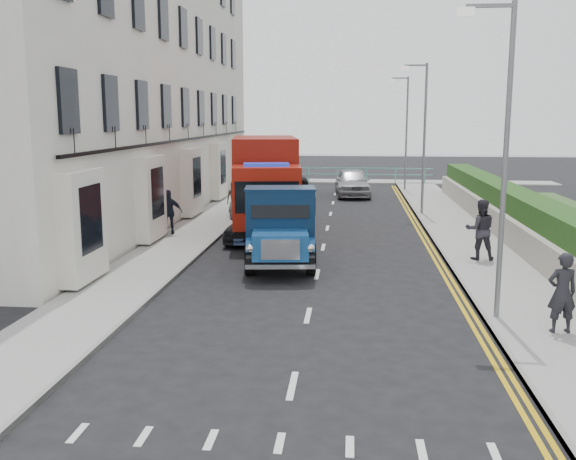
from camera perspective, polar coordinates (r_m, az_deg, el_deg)
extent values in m
plane|color=black|center=(17.09, 2.25, -5.58)|extent=(120.00, 120.00, 0.00)
cube|color=gray|center=(26.55, -7.84, 0.11)|extent=(2.40, 38.00, 0.12)
cube|color=gray|center=(26.20, 15.10, -0.28)|extent=(2.60, 38.00, 0.12)
cube|color=gray|center=(45.67, 4.43, 4.32)|extent=(30.00, 2.50, 0.12)
plane|color=slate|center=(76.57, 4.95, 6.58)|extent=(120.00, 120.00, 0.00)
cube|color=white|center=(31.32, -14.31, 14.14)|extent=(6.00, 30.00, 14.00)
cube|color=black|center=(30.34, -8.37, 8.06)|extent=(0.12, 28.00, 0.10)
cube|color=#B2AD9E|center=(26.36, 17.94, 0.72)|extent=(0.30, 28.00, 1.00)
cube|color=#143912|center=(26.46, 19.47, 1.54)|extent=(1.20, 28.00, 1.70)
cube|color=#59B2A5|center=(44.78, 4.42, 5.52)|extent=(13.00, 0.08, 0.06)
cube|color=#59B2A5|center=(44.81, 4.42, 4.97)|extent=(13.00, 0.06, 0.05)
cylinder|color=slate|center=(14.85, 18.73, 5.26)|extent=(0.12, 0.12, 7.00)
cube|color=slate|center=(14.89, 17.53, 18.48)|extent=(1.00, 0.08, 0.08)
cube|color=beige|center=(14.78, 15.51, 18.17)|extent=(0.35, 0.18, 0.18)
cylinder|color=slate|center=(30.63, 12.02, 7.78)|extent=(0.12, 0.12, 7.00)
cube|color=slate|center=(30.65, 11.30, 14.17)|extent=(1.00, 0.08, 0.08)
cube|color=beige|center=(30.60, 10.34, 13.98)|extent=(0.35, 0.18, 0.18)
cylinder|color=slate|center=(40.58, 10.48, 8.34)|extent=(0.12, 0.12, 7.00)
cube|color=slate|center=(40.59, 9.92, 13.16)|extent=(1.00, 0.08, 0.08)
cube|color=beige|center=(40.56, 9.19, 13.01)|extent=(0.35, 0.18, 0.18)
cylinder|color=black|center=(18.87, -3.42, -2.56)|extent=(0.37, 1.00, 0.98)
cylinder|color=black|center=(18.87, 2.04, -2.54)|extent=(0.37, 1.00, 0.98)
cylinder|color=black|center=(21.66, -3.08, -0.91)|extent=(0.37, 1.00, 0.98)
cylinder|color=black|center=(21.66, 1.67, -0.90)|extent=(0.37, 1.00, 0.98)
cube|color=black|center=(20.21, -0.70, -1.27)|extent=(2.48, 5.08, 0.18)
cube|color=#1A4D8D|center=(18.29, -0.69, -1.31)|extent=(1.72, 1.50, 0.73)
cube|color=silver|center=(17.62, -0.68, -1.75)|extent=(1.07, 0.20, 0.56)
cube|color=#0B223F|center=(19.34, -0.70, 1.07)|extent=(2.16, 1.45, 1.79)
cube|color=black|center=(21.37, -0.70, -0.01)|extent=(2.45, 3.08, 0.12)
cylinder|color=black|center=(23.01, -4.51, -0.13)|extent=(0.48, 1.13, 1.09)
cylinder|color=black|center=(23.05, 0.68, -0.08)|extent=(0.48, 1.13, 1.09)
cylinder|color=black|center=(26.04, -4.36, 1.07)|extent=(0.48, 1.13, 1.09)
cylinder|color=black|center=(26.08, 0.23, 1.11)|extent=(0.48, 1.13, 1.09)
cylinder|color=black|center=(28.20, -4.27, 1.76)|extent=(0.48, 1.13, 1.09)
cylinder|color=black|center=(28.24, -0.03, 1.80)|extent=(0.48, 1.13, 1.09)
cube|color=black|center=(25.52, -2.05, 1.35)|extent=(3.32, 7.22, 0.25)
cube|color=maroon|center=(22.82, -1.93, 2.96)|extent=(2.65, 2.23, 2.19)
cube|color=black|center=(21.90, -1.88, 2.93)|extent=(2.17, 0.41, 1.09)
cube|color=maroon|center=(26.42, -2.11, 5.02)|extent=(3.24, 5.49, 2.98)
imported|color=black|center=(24.02, -2.94, 0.59)|extent=(2.06, 4.04, 1.32)
imported|color=#4F66A9|center=(24.03, -2.94, 0.52)|extent=(1.70, 3.92, 1.25)
imported|color=#9E9EA2|center=(30.45, -3.01, 2.81)|extent=(2.82, 5.55, 1.54)
imported|color=black|center=(39.63, -0.30, 4.47)|extent=(3.38, 5.72, 1.49)
imported|color=#9C9DA0|center=(37.72, 5.75, 4.23)|extent=(2.24, 4.87, 1.62)
imported|color=black|center=(14.61, 23.18, -5.15)|extent=(0.68, 0.50, 1.72)
imported|color=#2B2831|center=(21.15, 16.73, 0.04)|extent=(0.94, 0.74, 1.92)
imported|color=black|center=(25.08, -10.52, 1.58)|extent=(1.07, 0.63, 1.72)
imported|color=#483F34|center=(29.76, -4.77, 2.89)|extent=(0.91, 0.76, 1.58)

